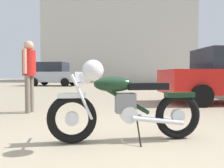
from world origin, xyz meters
The scene contains 5 objects.
ground_plane centered at (0.00, 0.00, 0.00)m, with size 80.00×80.00×0.00m, color gray.
vintage_motorcycle centered at (0.10, 0.25, 0.49)m, with size 2.07×0.75×1.07m.
bystander centered at (-2.01, 2.48, 1.02)m, with size 0.30×0.46×1.66m.
white_estate_far centered at (-4.82, 14.39, 0.92)m, with size 4.11×2.28×1.78m.
industrial_building centered at (0.54, 27.89, 5.28)m, with size 18.58×13.52×23.41m.
Camera 1 is at (0.01, -2.71, 0.90)m, focal length 36.35 mm.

